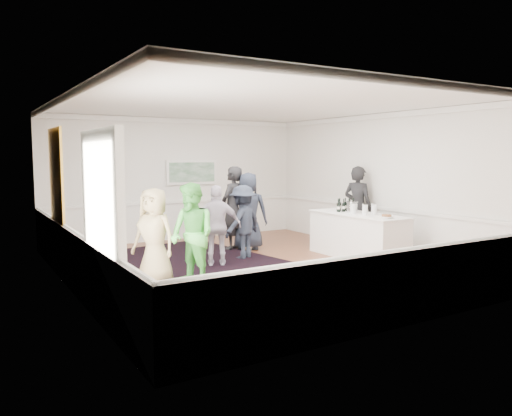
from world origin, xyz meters
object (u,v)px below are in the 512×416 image
guest_navy (248,211)px  nut_bowl (387,217)px  ice_bucket (352,207)px  bartender (358,207)px  guest_dark_a (243,222)px  guest_green (192,235)px  serving_table (358,235)px  guest_tan (154,237)px  guest_lilac (217,226)px  guest_dark_b (232,208)px

guest_navy → nut_bowl: guest_navy is taller
ice_bucket → bartender: bearing=40.1°
guest_dark_a → bartender: bearing=151.5°
guest_green → guest_navy: size_ratio=0.96×
bartender → serving_table: bearing=119.5°
guest_tan → guest_green: bearing=17.8°
serving_table → guest_dark_a: guest_dark_a is taller
guest_lilac → guest_dark_a: (0.80, 0.36, -0.02)m
guest_green → guest_navy: guest_navy is taller
serving_table → guest_navy: bearing=127.3°
serving_table → guest_green: (-4.06, -0.33, 0.40)m
serving_table → guest_green: size_ratio=1.35×
guest_dark_b → ice_bucket: size_ratio=7.58×
ice_bucket → nut_bowl: 1.16m
ice_bucket → nut_bowl: bearing=-95.5°
guest_tan → guest_dark_b: (2.70, 2.18, 0.15)m
guest_green → guest_lilac: guest_green is taller
guest_tan → nut_bowl: 4.61m
serving_table → guest_lilac: bearing=164.1°
guest_green → nut_bowl: size_ratio=7.06×
guest_dark_a → ice_bucket: bearing=134.1°
guest_green → guest_dark_b: (2.17, 2.59, 0.10)m
guest_navy → ice_bucket: guest_navy is taller
bartender → ice_bucket: bearing=111.5°
guest_lilac → guest_navy: 1.87m
serving_table → guest_dark_b: bearing=129.9°
serving_table → guest_green: guest_green is taller
serving_table → ice_bucket: bearing=86.5°
serving_table → bartender: bartender is taller
guest_green → guest_lilac: (1.07, 1.18, -0.07)m
guest_dark_a → guest_dark_b: (0.31, 1.04, 0.19)m
guest_green → bartender: bearing=88.5°
ice_bucket → guest_lilac: bearing=168.2°
serving_table → nut_bowl: size_ratio=9.53×
guest_lilac → ice_bucket: guest_lilac is taller
serving_table → guest_tan: (-4.59, 0.08, 0.35)m
guest_tan → guest_green: size_ratio=0.95×
guest_green → ice_bucket: (4.07, 0.56, 0.20)m
guest_tan → guest_dark_b: guest_dark_b is taller
guest_dark_b → serving_table: bearing=97.1°
bartender → guest_dark_b: 3.01m
guest_lilac → guest_green: bearing=74.1°
bartender → guest_lilac: bearing=71.6°
guest_dark_b → bartender: bearing=119.5°
bartender → guest_navy: bartender is taller
ice_bucket → nut_bowl: size_ratio=1.04×
serving_table → nut_bowl: 1.06m
guest_lilac → ice_bucket: size_ratio=6.29×
serving_table → ice_bucket: size_ratio=9.17×
guest_green → nut_bowl: bearing=66.1°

